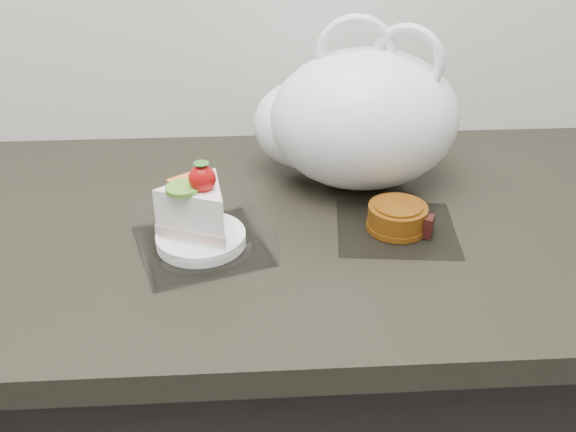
{
  "coord_description": "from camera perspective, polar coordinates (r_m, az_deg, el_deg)",
  "views": [
    {
      "loc": [
        0.1,
        0.87,
        1.38
      ],
      "look_at": [
        0.14,
        1.62,
        0.94
      ],
      "focal_mm": 40.0,
      "sensor_mm": 36.0,
      "label": 1
    }
  ],
  "objects": [
    {
      "name": "counter",
      "position": [
        1.25,
        -7.17,
        -18.39
      ],
      "size": [
        2.04,
        0.64,
        0.9
      ],
      "color": "black",
      "rests_on": "ground"
    },
    {
      "name": "cake_tray",
      "position": [
        0.88,
        -7.84,
        -0.76
      ],
      "size": [
        0.21,
        0.21,
        0.13
      ],
      "rotation": [
        0.0,
        0.0,
        0.31
      ],
      "color": "white",
      "rests_on": "counter"
    },
    {
      "name": "mooncake_wrap",
      "position": [
        0.93,
        9.76,
        -0.32
      ],
      "size": [
        0.19,
        0.18,
        0.04
      ],
      "rotation": [
        0.0,
        0.0,
        0.07
      ],
      "color": "white",
      "rests_on": "counter"
    },
    {
      "name": "plastic_bag",
      "position": [
        1.02,
        5.75,
        8.56
      ],
      "size": [
        0.36,
        0.3,
        0.27
      ],
      "rotation": [
        0.0,
        0.0,
        -0.27
      ],
      "color": "white",
      "rests_on": "counter"
    }
  ]
}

